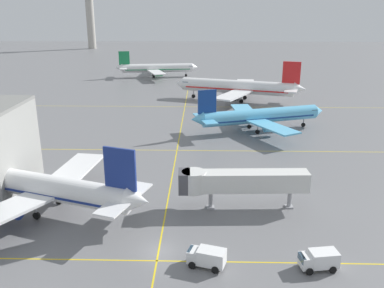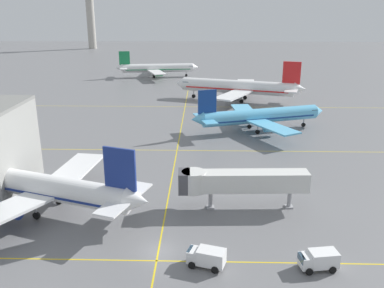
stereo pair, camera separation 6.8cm
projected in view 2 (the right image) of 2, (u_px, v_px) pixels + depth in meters
The scene contains 10 objects.
ground_plane at pixel (158, 251), 48.50m from camera, with size 600.00×600.00×0.00m, color slate.
airliner_front_gate at pixel (38, 186), 57.16m from camera, with size 33.64×28.79×10.75m.
airliner_second_row at pixel (259, 116), 94.05m from camera, with size 31.96×27.32×10.18m.
airliner_third_row at pixel (239, 87), 123.66m from camera, with size 38.92×33.22×12.33m.
airliner_far_left_stand at pixel (157, 68), 166.16m from camera, with size 33.17×28.35×10.32m.
taxiway_markings at pixel (177, 150), 82.25m from camera, with size 120.85×124.04×0.01m.
service_truck_red_van at pixel (206, 257), 45.32m from camera, with size 4.46×3.08×2.10m.
service_truck_catering at pixel (318, 259), 44.84m from camera, with size 4.35×2.68×2.10m.
jet_bridge at pixel (234, 181), 57.61m from camera, with size 18.15×3.72×5.58m.
control_tower at pixel (90, 14), 271.54m from camera, with size 8.82×8.82×37.86m.
Camera 2 is at (5.06, -41.93, 27.20)m, focal length 38.83 mm.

